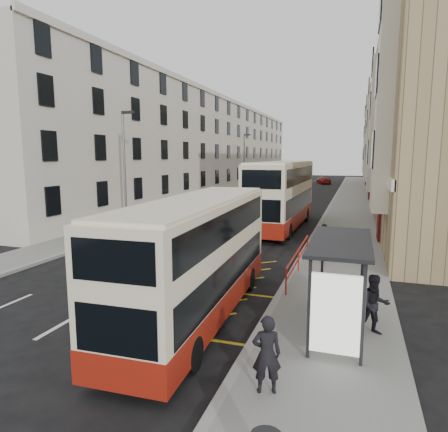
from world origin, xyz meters
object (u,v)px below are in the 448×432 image
(car_dark, at_px, (293,178))
(pedestrian_far, at_px, (324,242))
(street_lamp_near, at_px, (125,165))
(car_red, at_px, (324,180))
(car_silver, at_px, (272,182))
(double_decker_front, at_px, (198,258))
(pedestrian_near, at_px, (267,354))
(white_van, at_px, (261,192))
(bus_shelter, at_px, (345,268))
(pedestrian_mid, at_px, (375,305))
(street_lamp_far, at_px, (244,160))
(double_decker_rear, at_px, (282,195))

(car_dark, bearing_deg, pedestrian_far, -90.83)
(street_lamp_near, height_order, car_red, street_lamp_near)
(pedestrian_far, height_order, car_silver, pedestrian_far)
(street_lamp_near, distance_m, double_decker_front, 16.05)
(pedestrian_far, bearing_deg, pedestrian_near, 126.00)
(white_van, height_order, car_red, white_van)
(street_lamp_near, relative_size, car_silver, 1.75)
(white_van, relative_size, car_dark, 1.14)
(bus_shelter, relative_size, white_van, 0.82)
(pedestrian_mid, distance_m, white_van, 39.27)
(pedestrian_far, height_order, white_van, pedestrian_far)
(street_lamp_far, height_order, car_silver, street_lamp_far)
(car_red, bearing_deg, pedestrian_far, 74.62)
(street_lamp_near, distance_m, pedestrian_mid, 19.94)
(street_lamp_near, relative_size, pedestrian_mid, 4.56)
(white_van, xyz_separation_m, car_dark, (-1.13, 33.67, 0.03))
(pedestrian_near, height_order, pedestrian_far, pedestrian_far)
(bus_shelter, xyz_separation_m, street_lamp_far, (-14.69, 42.39, 2.50))
(double_decker_front, bearing_deg, car_red, 88.98)
(pedestrian_far, relative_size, white_van, 0.35)
(pedestrian_far, bearing_deg, car_silver, -38.16)
(bus_shelter, xyz_separation_m, car_red, (-5.69, 65.65, -1.49))
(street_lamp_near, distance_m, pedestrian_near, 20.85)
(pedestrian_far, bearing_deg, white_van, -33.80)
(street_lamp_far, height_order, pedestrian_near, street_lamp_far)
(double_decker_rear, distance_m, car_silver, 39.79)
(double_decker_front, relative_size, white_van, 1.90)
(white_van, height_order, car_dark, car_dark)
(car_dark, relative_size, car_red, 1.02)
(car_dark, bearing_deg, pedestrian_near, -92.57)
(double_decker_rear, height_order, white_van, double_decker_rear)
(bus_shelter, height_order, street_lamp_far, street_lamp_far)
(pedestrian_near, distance_m, car_silver, 60.52)
(bus_shelter, height_order, car_silver, bus_shelter)
(bus_shelter, bearing_deg, street_lamp_near, 139.86)
(double_decker_front, xyz_separation_m, car_dark, (-7.90, 71.17, -1.23))
(pedestrian_mid, xyz_separation_m, car_red, (-6.53, 65.22, -0.38))
(bus_shelter, bearing_deg, double_decker_rear, 105.86)
(bus_shelter, xyz_separation_m, double_decker_front, (-4.50, 0.29, -0.15))
(pedestrian_mid, bearing_deg, street_lamp_near, 125.79)
(street_lamp_far, bearing_deg, car_red, 68.84)
(car_red, bearing_deg, car_dark, -60.74)
(bus_shelter, relative_size, pedestrian_mid, 2.42)
(bus_shelter, distance_m, pedestrian_far, 8.46)
(street_lamp_near, bearing_deg, car_silver, 88.49)
(pedestrian_mid, relative_size, white_van, 0.34)
(double_decker_rear, distance_m, car_dark, 54.81)
(pedestrian_mid, xyz_separation_m, white_van, (-12.12, 37.36, -0.31))
(double_decker_rear, relative_size, pedestrian_near, 6.98)
(white_van, bearing_deg, car_red, 98.69)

